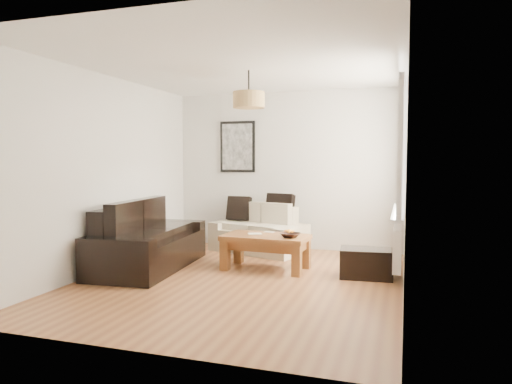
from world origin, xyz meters
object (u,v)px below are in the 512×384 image
(sofa_leather, at_px, (149,237))
(ottoman, at_px, (366,263))
(loveseat_cream, at_px, (259,229))
(coffee_table, at_px, (266,252))

(sofa_leather, xyz_separation_m, ottoman, (2.88, 0.36, -0.24))
(loveseat_cream, height_order, sofa_leather, sofa_leather)
(loveseat_cream, distance_m, sofa_leather, 1.88)
(ottoman, bearing_deg, coffee_table, 177.94)
(loveseat_cream, relative_size, sofa_leather, 0.75)
(sofa_leather, distance_m, coffee_table, 1.61)
(loveseat_cream, xyz_separation_m, ottoman, (1.79, -1.17, -0.18))
(coffee_table, bearing_deg, ottoman, -2.06)
(sofa_leather, relative_size, ottoman, 3.04)
(loveseat_cream, relative_size, coffee_table, 1.28)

